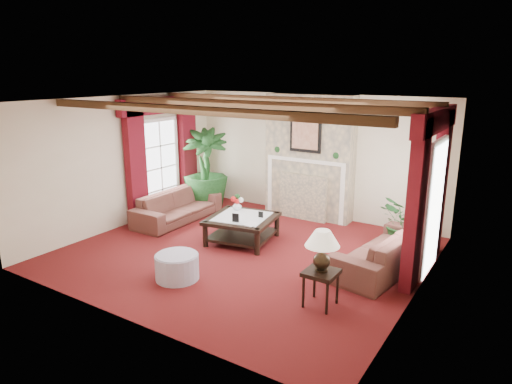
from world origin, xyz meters
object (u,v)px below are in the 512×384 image
Objects in this scene: sofa_left at (177,202)px; sofa_right at (384,243)px; ottoman at (177,267)px; side_table at (321,288)px; coffee_table at (242,229)px; potted_palm at (206,186)px.

sofa_left is 4.58m from sofa_right.
sofa_right is at bearing 39.52° from ottoman.
sofa_left is 4.14× the size of side_table.
side_table is 0.76× the size of ottoman.
side_table is at bearing -42.78° from coffee_table.
sofa_right is at bearing 78.40° from side_table.
coffee_table is (2.01, -1.41, -0.28)m from potted_palm.
potted_palm is (-4.67, 1.17, 0.08)m from sofa_right.
ottoman is at bearing -41.56° from sofa_right.
sofa_left is at bearing 160.83° from coffee_table.
sofa_right is 2.68m from coffee_table.
coffee_table is (1.91, -0.29, -0.17)m from sofa_left.
potted_palm reaches higher than ottoman.
potted_palm reaches higher than side_table.
sofa_left is 2.97m from ottoman.
ottoman is at bearing -98.48° from coffee_table.
sofa_left is at bearing -84.96° from potted_palm.
sofa_right is at bearing -91.67° from sofa_left.
sofa_right reaches higher than ottoman.
side_table is (4.32, -2.88, -0.27)m from potted_palm.
coffee_table is 2.29× the size of side_table.
sofa_right is 1.10× the size of potted_palm.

